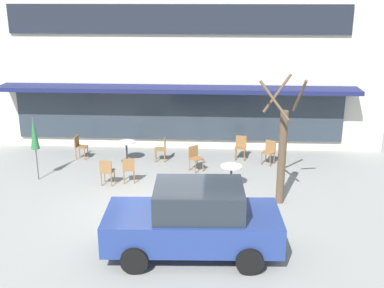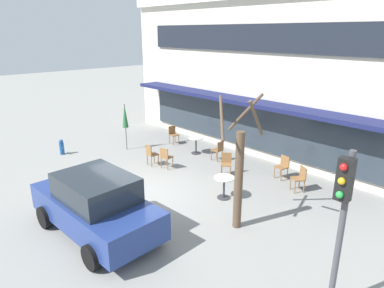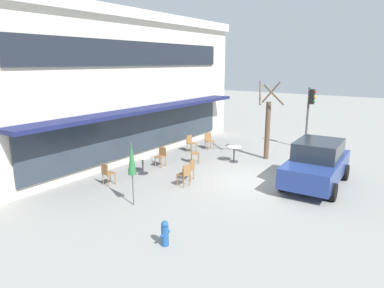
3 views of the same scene
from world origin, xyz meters
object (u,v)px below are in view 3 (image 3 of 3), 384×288
at_px(cafe_chair_4, 209,140).
at_px(traffic_light_pole, 310,108).
at_px(cafe_chair_5, 194,152).
at_px(fire_hydrant, 165,233).
at_px(cafe_chair_0, 107,172).
at_px(parked_sedan, 317,163).
at_px(cafe_table_streetside, 143,162).
at_px(patio_umbrella_green_folded, 132,159).
at_px(cafe_chair_2, 185,173).
at_px(cafe_table_near_wall, 234,152).
at_px(street_tree, 267,126).
at_px(cafe_chair_3, 191,142).
at_px(cafe_chair_1, 190,168).
at_px(cafe_chair_6, 161,155).

xyz_separation_m(cafe_chair_4, traffic_light_pole, (3.27, -4.46, 1.77)).
bearing_deg(cafe_chair_5, fire_hydrant, -151.01).
height_order(cafe_chair_0, parked_sedan, parked_sedan).
distance_m(cafe_table_streetside, parked_sedan, 7.15).
relative_size(patio_umbrella_green_folded, fire_hydrant, 3.12).
bearing_deg(cafe_chair_2, cafe_chair_5, 28.54).
xyz_separation_m(cafe_table_near_wall, traffic_light_pole, (4.72, -2.11, 1.78)).
relative_size(patio_umbrella_green_folded, cafe_chair_2, 2.47).
height_order(street_tree, traffic_light_pole, street_tree).
xyz_separation_m(cafe_table_streetside, cafe_chair_5, (2.62, -0.86, 0.01)).
xyz_separation_m(cafe_table_streetside, cafe_chair_2, (-0.20, -2.40, 0.01)).
distance_m(cafe_chair_2, traffic_light_pole, 9.21).
distance_m(cafe_chair_2, cafe_chair_3, 5.34).
xyz_separation_m(cafe_chair_3, fire_hydrant, (-8.38, -5.07, -0.17)).
height_order(cafe_table_streetside, parked_sedan, parked_sedan).
relative_size(patio_umbrella_green_folded, cafe_chair_1, 2.47).
xyz_separation_m(cafe_table_streetside, patio_umbrella_green_folded, (-2.66, -2.03, 1.11)).
xyz_separation_m(cafe_chair_5, fire_hydrant, (-6.71, -3.72, -0.17)).
bearing_deg(cafe_chair_1, cafe_table_near_wall, -3.75).
distance_m(cafe_table_near_wall, street_tree, 2.13).
height_order(street_tree, fire_hydrant, street_tree).
bearing_deg(fire_hydrant, cafe_table_near_wall, 15.42).
height_order(cafe_chair_4, cafe_chair_5, same).
height_order(cafe_table_near_wall, cafe_chair_6, cafe_chair_6).
relative_size(cafe_chair_0, cafe_chair_1, 1.00).
relative_size(cafe_chair_3, parked_sedan, 0.21).
height_order(patio_umbrella_green_folded, cafe_chair_2, patio_umbrella_green_folded).
height_order(cafe_chair_5, fire_hydrant, cafe_chair_5).
bearing_deg(cafe_table_streetside, cafe_chair_3, 6.49).
distance_m(cafe_chair_5, fire_hydrant, 7.67).
relative_size(cafe_table_near_wall, cafe_chair_6, 0.85).
xyz_separation_m(cafe_table_streetside, street_tree, (5.31, -3.43, 1.16)).
height_order(cafe_chair_0, cafe_chair_4, same).
distance_m(cafe_chair_0, street_tree, 8.10).
bearing_deg(cafe_chair_1, traffic_light_pole, -16.02).
bearing_deg(cafe_chair_0, cafe_table_streetside, -5.44).
height_order(cafe_chair_0, street_tree, street_tree).
bearing_deg(street_tree, patio_umbrella_green_folded, 170.05).
height_order(patio_umbrella_green_folded, cafe_chair_3, patio_umbrella_green_folded).
distance_m(cafe_chair_2, cafe_chair_5, 3.21).
bearing_deg(parked_sedan, cafe_table_streetside, 113.88).
bearing_deg(cafe_chair_3, street_tree, -75.35).
bearing_deg(fire_hydrant, cafe_chair_4, 25.81).
distance_m(cafe_chair_6, street_tree, 5.42).
bearing_deg(cafe_chair_1, cafe_chair_5, 31.24).
distance_m(cafe_table_near_wall, cafe_chair_3, 2.90).
bearing_deg(traffic_light_pole, cafe_chair_1, 163.98).
bearing_deg(cafe_table_near_wall, street_tree, -35.96).
bearing_deg(cafe_chair_0, cafe_table_near_wall, -24.13).
height_order(cafe_table_near_wall, cafe_chair_4, cafe_chair_4).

